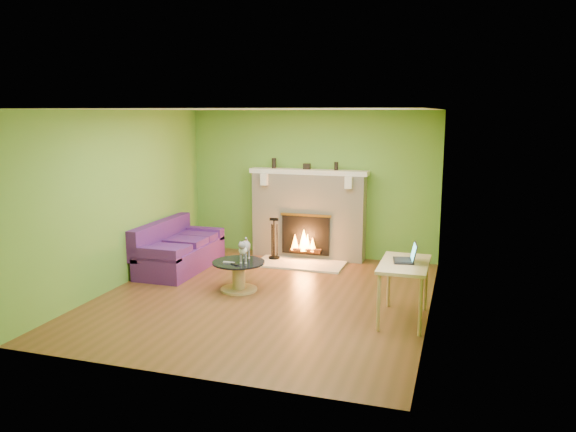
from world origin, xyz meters
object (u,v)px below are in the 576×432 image
(cat, at_px, (245,249))
(sofa, at_px, (178,251))
(desk, at_px, (404,270))
(coffee_table, at_px, (239,274))

(cat, bearing_deg, sofa, 142.01)
(sofa, height_order, desk, sofa)
(desk, bearing_deg, cat, 166.87)
(coffee_table, bearing_deg, sofa, 151.61)
(desk, relative_size, cat, 1.79)
(coffee_table, bearing_deg, cat, 32.01)
(coffee_table, relative_size, cat, 1.36)
(coffee_table, xyz_separation_m, desk, (2.41, -0.49, 0.40))
(sofa, xyz_separation_m, cat, (1.48, -0.71, 0.30))
(coffee_table, relative_size, desk, 0.76)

